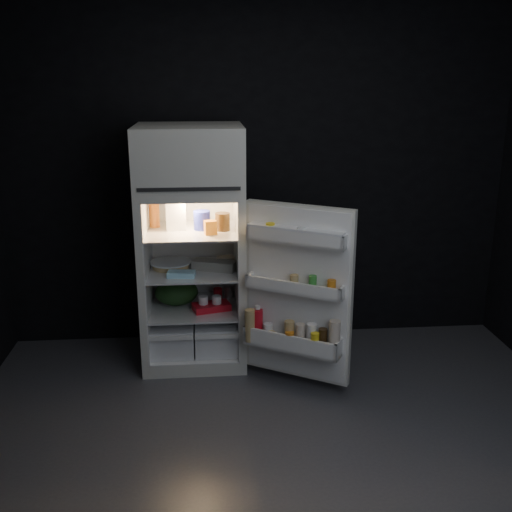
{
  "coord_description": "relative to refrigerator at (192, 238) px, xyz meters",
  "views": [
    {
      "loc": [
        -0.42,
        -3.0,
        2.11
      ],
      "look_at": [
        -0.08,
        1.0,
        0.9
      ],
      "focal_mm": 42.0,
      "sensor_mm": 36.0,
      "label": 1
    }
  ],
  "objects": [
    {
      "name": "pie",
      "position": [
        -0.16,
        0.01,
        -0.21
      ],
      "size": [
        0.33,
        0.33,
        0.04
      ],
      "primitive_type": "cylinder",
      "rotation": [
        0.0,
        0.0,
        0.24
      ],
      "color": "tan",
      "rests_on": "refrigerator"
    },
    {
      "name": "wall_back",
      "position": [
        0.53,
        0.38,
        0.39
      ],
      "size": [
        4.0,
        0.0,
        2.7
      ],
      "primitive_type": "cube",
      "color": "black",
      "rests_on": "ground"
    },
    {
      "name": "amber_bottle",
      "position": [
        -0.27,
        0.08,
        0.18
      ],
      "size": [
        0.09,
        0.09,
        0.22
      ],
      "primitive_type": "cylinder",
      "rotation": [
        0.0,
        0.0,
        0.16
      ],
      "color": "#C7641F",
      "rests_on": "refrigerator"
    },
    {
      "name": "wall_front",
      "position": [
        0.53,
        -3.02,
        0.39
      ],
      "size": [
        4.0,
        0.0,
        2.7
      ],
      "primitive_type": "cube",
      "color": "black",
      "rests_on": "ground"
    },
    {
      "name": "wrapped_pkg",
      "position": [
        0.26,
        0.08,
        -0.2
      ],
      "size": [
        0.15,
        0.13,
        0.05
      ],
      "primitive_type": "cube",
      "rotation": [
        0.0,
        0.0,
        0.18
      ],
      "color": "beige",
      "rests_on": "refrigerator"
    },
    {
      "name": "fridge_door",
      "position": [
        0.7,
        -0.57,
        -0.28
      ],
      "size": [
        0.71,
        0.54,
        1.22
      ],
      "color": "silver",
      "rests_on": "ground"
    },
    {
      "name": "egg_carton",
      "position": [
        0.16,
        -0.07,
        -0.19
      ],
      "size": [
        0.34,
        0.22,
        0.07
      ],
      "primitive_type": "cube",
      "rotation": [
        0.0,
        0.0,
        -0.34
      ],
      "color": "gray",
      "rests_on": "refrigerator"
    },
    {
      "name": "mayo_jar",
      "position": [
        0.08,
        -0.03,
        0.14
      ],
      "size": [
        0.15,
        0.15,
        0.14
      ],
      "primitive_type": "cylinder",
      "rotation": [
        0.0,
        0.0,
        0.27
      ],
      "color": "#1E28A3",
      "rests_on": "refrigerator"
    },
    {
      "name": "small_carton",
      "position": [
        0.14,
        -0.18,
        0.12
      ],
      "size": [
        0.09,
        0.08,
        0.1
      ],
      "primitive_type": "cube",
      "rotation": [
        0.0,
        0.0,
        0.2
      ],
      "color": "orange",
      "rests_on": "refrigerator"
    },
    {
      "name": "milk_jug",
      "position": [
        -0.11,
        0.0,
        0.19
      ],
      "size": [
        0.15,
        0.15,
        0.24
      ],
      "primitive_type": "cube",
      "rotation": [
        0.0,
        0.0,
        0.07
      ],
      "color": "white",
      "rests_on": "refrigerator"
    },
    {
      "name": "produce_bag",
      "position": [
        -0.13,
        0.02,
        -0.43
      ],
      "size": [
        0.42,
        0.39,
        0.2
      ],
      "primitive_type": "ellipsoid",
      "rotation": [
        0.0,
        0.0,
        -0.43
      ],
      "color": "#193815",
      "rests_on": "refrigerator"
    },
    {
      "name": "yogurt_tray",
      "position": [
        0.13,
        -0.12,
        -0.5
      ],
      "size": [
        0.3,
        0.21,
        0.05
      ],
      "primitive_type": "cube",
      "rotation": [
        0.0,
        0.0,
        0.26
      ],
      "color": "red",
      "rests_on": "refrigerator"
    },
    {
      "name": "small_can_red",
      "position": [
        0.19,
        0.1,
        -0.48
      ],
      "size": [
        0.08,
        0.08,
        0.09
      ],
      "primitive_type": "cylinder",
      "rotation": [
        0.0,
        0.0,
        0.12
      ],
      "color": "red",
      "rests_on": "refrigerator"
    },
    {
      "name": "jam_jar",
      "position": [
        0.23,
        -0.07,
        0.14
      ],
      "size": [
        0.12,
        0.12,
        0.13
      ],
      "primitive_type": "cylinder",
      "rotation": [
        0.0,
        0.0,
        -0.08
      ],
      "color": "#31200D",
      "rests_on": "refrigerator"
    },
    {
      "name": "flat_package",
      "position": [
        -0.08,
        -0.21,
        -0.21
      ],
      "size": [
        0.21,
        0.12,
        0.04
      ],
      "primitive_type": "cube",
      "rotation": [
        0.0,
        0.0,
        -0.11
      ],
      "color": "#9BD8F0",
      "rests_on": "refrigerator"
    },
    {
      "name": "small_can_silver",
      "position": [
        0.27,
        0.14,
        -0.48
      ],
      "size": [
        0.09,
        0.09,
        0.09
      ],
      "primitive_type": "cylinder",
      "rotation": [
        0.0,
        0.0,
        0.31
      ],
      "color": "silver",
      "rests_on": "refrigerator"
    },
    {
      "name": "floor",
      "position": [
        0.53,
        -1.32,
        -0.96
      ],
      "size": [
        4.0,
        3.4,
        0.0
      ],
      "primitive_type": "cube",
      "color": "#46464A",
      "rests_on": "ground"
    },
    {
      "name": "refrigerator",
      "position": [
        0.0,
        0.0,
        0.0
      ],
      "size": [
        0.76,
        0.71,
        1.78
      ],
      "color": "silver",
      "rests_on": "ground"
    }
  ]
}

